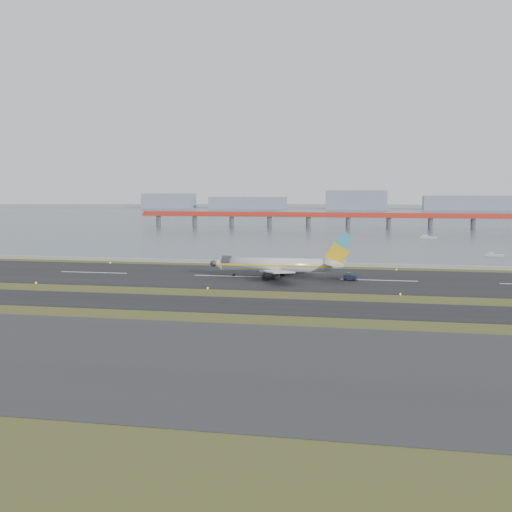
% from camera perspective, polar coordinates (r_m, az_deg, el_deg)
% --- Properties ---
extents(ground, '(1000.00, 1000.00, 0.00)m').
position_cam_1_polar(ground, '(146.79, -5.09, -3.40)').
color(ground, '#2F4117').
rests_on(ground, ground).
extents(apron_strip, '(1000.00, 50.00, 0.10)m').
position_cam_1_polar(apron_strip, '(96.37, -14.43, -8.53)').
color(apron_strip, '#2D2D30').
rests_on(apron_strip, ground).
extents(taxiway_strip, '(1000.00, 18.00, 0.10)m').
position_cam_1_polar(taxiway_strip, '(135.48, -6.53, -4.18)').
color(taxiway_strip, black).
rests_on(taxiway_strip, ground).
extents(runway_strip, '(1000.00, 45.00, 0.10)m').
position_cam_1_polar(runway_strip, '(175.44, -2.34, -1.82)').
color(runway_strip, black).
rests_on(runway_strip, ground).
extents(seawall, '(1000.00, 2.50, 1.00)m').
position_cam_1_polar(seawall, '(204.43, -0.36, -0.57)').
color(seawall, gray).
rests_on(seawall, ground).
extents(bay_water, '(1400.00, 800.00, 1.30)m').
position_cam_1_polar(bay_water, '(600.79, 7.36, 3.67)').
color(bay_water, '#445162').
rests_on(bay_water, ground).
extents(red_pier, '(260.00, 5.00, 10.20)m').
position_cam_1_polar(red_pier, '(389.84, 8.19, 3.50)').
color(red_pier, red).
rests_on(red_pier, ground).
extents(far_shoreline, '(1400.00, 80.00, 60.50)m').
position_cam_1_polar(far_shoreline, '(759.62, 9.23, 4.58)').
color(far_shoreline, gray).
rests_on(far_shoreline, ground).
extents(airliner, '(38.52, 32.89, 12.80)m').
position_cam_1_polar(airliner, '(172.53, 2.06, -0.81)').
color(airliner, silver).
rests_on(airliner, ground).
extents(pushback_tug, '(3.56, 2.45, 2.10)m').
position_cam_1_polar(pushback_tug, '(168.92, 8.37, -1.85)').
color(pushback_tug, '#121A32').
rests_on(pushback_tug, ground).
extents(workboat_near, '(6.56, 3.85, 1.52)m').
position_cam_1_polar(workboat_near, '(242.41, 20.37, 0.08)').
color(workboat_near, silver).
rests_on(workboat_near, ground).
extents(workboat_far, '(8.31, 4.23, 1.93)m').
position_cam_1_polar(workboat_far, '(320.57, 15.04, 1.63)').
color(workboat_far, silver).
rests_on(workboat_far, ground).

